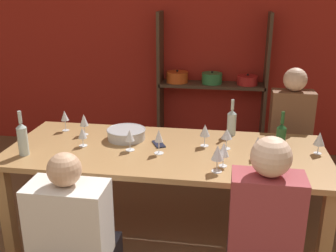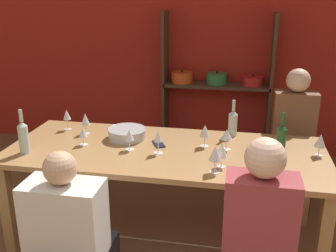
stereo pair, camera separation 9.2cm
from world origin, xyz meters
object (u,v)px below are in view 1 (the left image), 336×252
(shelf_unit, at_px, (212,99))
(wine_glass_empty_a, at_px, (82,134))
(wine_bottle_dark, at_px, (23,138))
(wine_bottle_amber, at_px, (281,137))
(wine_bottle_green, at_px, (232,122))
(mixing_bowl, at_px, (126,133))
(wine_glass_white_d, at_px, (84,121))
(wine_glass_red_d, at_px, (258,144))
(dining_table, at_px, (166,160))
(wine_glass_white_c, at_px, (218,153))
(wine_glass_white_a, at_px, (205,131))
(cell_phone, at_px, (159,144))
(wine_glass_empty_c, at_px, (269,158))
(wine_glass_empty_b, at_px, (65,116))
(person_far_a, at_px, (287,155))
(wine_glass_red_c, at_px, (319,139))
(wine_glass_red_b, at_px, (159,137))
(wine_glass_red_e, at_px, (130,136))
(wine_glass_red_a, at_px, (227,134))
(wine_glass_white_b, at_px, (224,150))

(shelf_unit, relative_size, wine_glass_empty_a, 11.41)
(wine_bottle_dark, xyz_separation_m, wine_bottle_amber, (1.84, 0.35, -0.01))
(wine_bottle_green, height_order, wine_bottle_dark, wine_bottle_dark)
(mixing_bowl, relative_size, wine_glass_white_d, 1.74)
(wine_glass_red_d, bearing_deg, wine_glass_empty_a, 178.76)
(wine_glass_red_d, bearing_deg, dining_table, 174.72)
(wine_glass_white_c, bearing_deg, wine_glass_white_d, 154.24)
(wine_glass_white_a, height_order, cell_phone, wine_glass_white_a)
(wine_bottle_amber, relative_size, wine_glass_white_d, 1.70)
(wine_glass_empty_c, bearing_deg, wine_glass_white_a, 137.92)
(wine_glass_empty_b, xyz_separation_m, person_far_a, (1.91, 0.47, -0.42))
(wine_bottle_dark, bearing_deg, wine_glass_red_c, 9.45)
(shelf_unit, relative_size, wine_glass_red_b, 9.10)
(wine_glass_red_d, relative_size, cell_phone, 0.99)
(dining_table, xyz_separation_m, wine_glass_red_e, (-0.26, -0.06, 0.20))
(mixing_bowl, xyz_separation_m, wine_glass_empty_a, (-0.29, -0.20, 0.06))
(wine_glass_red_c, bearing_deg, wine_bottle_green, 154.26)
(wine_bottle_amber, relative_size, cell_phone, 1.85)
(wine_bottle_dark, relative_size, cell_phone, 1.99)
(shelf_unit, relative_size, wine_bottle_green, 5.61)
(wine_glass_white_d, bearing_deg, wine_glass_empty_b, 159.65)
(wine_glass_white_a, xyz_separation_m, wine_glass_red_b, (-0.32, -0.20, 0.01))
(wine_bottle_dark, bearing_deg, wine_glass_empty_b, 80.49)
(wine_glass_red_b, bearing_deg, shelf_unit, 81.29)
(wine_glass_red_a, xyz_separation_m, wine_glass_empty_b, (-1.35, 0.20, 0.01))
(wine_bottle_dark, height_order, wine_glass_white_c, wine_bottle_dark)
(wine_glass_white_c, height_order, wine_glass_red_c, wine_glass_white_c)
(wine_glass_red_b, distance_m, wine_glass_red_c, 1.16)
(wine_glass_empty_a, xyz_separation_m, wine_glass_white_d, (-0.07, 0.24, 0.02))
(wine_glass_white_b, bearing_deg, wine_glass_empty_b, 158.91)
(wine_glass_red_b, bearing_deg, person_far_a, 38.61)
(dining_table, relative_size, wine_glass_white_b, 13.78)
(wine_glass_empty_a, distance_m, wine_glass_red_c, 1.75)
(wine_glass_white_a, distance_m, wine_glass_red_e, 0.57)
(wine_bottle_amber, height_order, person_far_a, person_far_a)
(wine_glass_white_d, xyz_separation_m, wine_glass_red_c, (1.82, -0.12, -0.01))
(wine_glass_white_a, height_order, wine_glass_empty_c, wine_glass_white_a)
(mixing_bowl, relative_size, wine_glass_white_c, 1.69)
(wine_bottle_dark, bearing_deg, person_far_a, 26.68)
(wine_glass_empty_a, bearing_deg, wine_bottle_amber, 4.81)
(wine_glass_empty_a, xyz_separation_m, wine_glass_red_c, (1.75, 0.12, 0.01))
(dining_table, distance_m, wine_glass_red_a, 0.50)
(wine_glass_white_a, distance_m, wine_glass_red_a, 0.17)
(wine_glass_empty_a, relative_size, wine_glass_white_d, 0.82)
(wine_bottle_dark, distance_m, wine_glass_white_c, 1.39)
(mixing_bowl, relative_size, wine_glass_empty_b, 1.76)
(mixing_bowl, bearing_deg, wine_glass_red_b, -39.07)
(wine_glass_white_a, bearing_deg, wine_glass_white_b, -66.94)
(shelf_unit, xyz_separation_m, wine_glass_empty_c, (0.47, -2.10, 0.19))
(wine_bottle_green, relative_size, person_far_a, 0.23)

